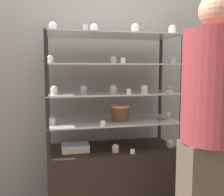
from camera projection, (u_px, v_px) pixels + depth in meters
name	position (u px, v px, depth m)	size (l,w,h in m)	color
back_wall	(104.00, 68.00, 2.63)	(8.00, 0.05, 2.60)	gray
display_base	(112.00, 179.00, 2.37)	(1.12, 0.48, 0.59)	black
display_riser_lower	(112.00, 122.00, 2.31)	(1.12, 0.48, 0.25)	black
display_riser_middle	(112.00, 94.00, 2.28)	(1.12, 0.48, 0.25)	black
display_riser_upper	(112.00, 66.00, 2.26)	(1.12, 0.48, 0.25)	black
display_riser_top	(112.00, 36.00, 2.23)	(1.12, 0.48, 0.25)	black
layer_cake_centerpiece	(120.00, 113.00, 2.29)	(0.16, 0.16, 0.14)	brown
sheet_cake_frosted	(75.00, 148.00, 2.22)	(0.23, 0.14, 0.06)	beige
cupcake_0	(115.00, 148.00, 2.21)	(0.06, 0.06, 0.07)	beige
cupcake_1	(170.00, 143.00, 2.35)	(0.06, 0.06, 0.07)	beige
price_tag_0	(132.00, 152.00, 2.15)	(0.04, 0.00, 0.04)	white
cupcake_2	(52.00, 121.00, 2.12)	(0.06, 0.06, 0.07)	beige
cupcake_3	(167.00, 115.00, 2.38)	(0.06, 0.06, 0.07)	#CCB28C
price_tag_1	(103.00, 123.00, 2.07)	(0.04, 0.00, 0.04)	white
cupcake_4	(54.00, 90.00, 2.10)	(0.06, 0.06, 0.07)	beige
cupcake_5	(84.00, 90.00, 2.18)	(0.06, 0.06, 0.07)	#CCB28C
cupcake_6	(113.00, 89.00, 2.23)	(0.06, 0.06, 0.07)	beige
cupcake_7	(144.00, 89.00, 2.21)	(0.06, 0.06, 0.07)	white
cupcake_8	(169.00, 89.00, 2.27)	(0.06, 0.06, 0.07)	white
price_tag_2	(129.00, 92.00, 2.09)	(0.04, 0.00, 0.04)	white
cupcake_9	(50.00, 59.00, 2.04)	(0.05, 0.05, 0.06)	beige
cupcake_10	(113.00, 60.00, 2.16)	(0.05, 0.05, 0.06)	beige
cupcake_11	(173.00, 60.00, 2.27)	(0.05, 0.05, 0.06)	white
price_tag_3	(123.00, 60.00, 2.05)	(0.04, 0.00, 0.04)	white
cupcake_12	(53.00, 27.00, 2.05)	(0.06, 0.06, 0.08)	beige
cupcake_13	(94.00, 29.00, 2.14)	(0.06, 0.06, 0.08)	white
cupcake_14	(135.00, 29.00, 2.14)	(0.06, 0.06, 0.08)	beige
cupcake_15	(172.00, 30.00, 2.21)	(0.06, 0.06, 0.08)	white
price_tag_4	(85.00, 27.00, 1.96)	(0.04, 0.00, 0.04)	white
customer_figure	(213.00, 123.00, 1.68)	(0.41, 0.41, 1.76)	brown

